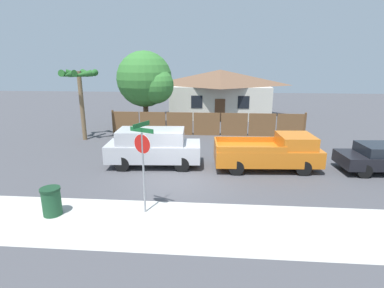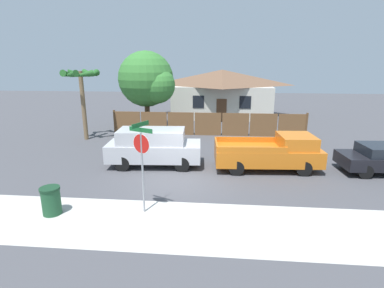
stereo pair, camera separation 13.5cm
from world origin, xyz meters
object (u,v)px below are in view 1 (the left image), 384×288
(oak_tree, at_px, (147,81))
(palm_tree, at_px, (79,80))
(stop_sign, at_px, (143,153))
(red_suv, at_px, (153,147))
(parked_sedan, at_px, (382,158))
(house, at_px, (220,92))
(trash_bin, at_px, (52,201))
(orange_pickup, at_px, (271,152))

(oak_tree, distance_m, palm_tree, 5.02)
(oak_tree, relative_size, stop_sign, 1.84)
(red_suv, bearing_deg, parked_sedan, -3.66)
(house, height_order, trash_bin, house)
(orange_pickup, height_order, parked_sedan, orange_pickup)
(trash_bin, bearing_deg, parked_sedan, 21.34)
(stop_sign, relative_size, trash_bin, 3.25)
(parked_sedan, distance_m, stop_sign, 11.61)
(red_suv, xyz_separation_m, stop_sign, (0.69, -4.87, 1.19))
(red_suv, distance_m, trash_bin, 5.89)
(oak_tree, height_order, stop_sign, oak_tree)
(oak_tree, xyz_separation_m, trash_bin, (-0.38, -13.61, -3.28))
(oak_tree, relative_size, red_suv, 1.25)
(orange_pickup, distance_m, parked_sedan, 5.25)
(parked_sedan, bearing_deg, palm_tree, 160.21)
(red_suv, xyz_separation_m, parked_sedan, (11.12, -0.00, -0.31))
(oak_tree, bearing_deg, red_suv, -75.79)
(palm_tree, distance_m, trash_bin, 11.28)
(house, height_order, red_suv, house)
(palm_tree, relative_size, parked_sedan, 1.13)
(oak_tree, distance_m, orange_pickup, 11.87)
(house, bearing_deg, orange_pickup, -81.08)
(palm_tree, distance_m, stop_sign, 11.85)
(stop_sign, bearing_deg, house, 106.69)
(parked_sedan, bearing_deg, orange_pickup, 176.16)
(house, xyz_separation_m, trash_bin, (-5.96, -20.60, -1.78))
(orange_pickup, xyz_separation_m, stop_sign, (-5.18, -4.89, 1.35))
(red_suv, relative_size, orange_pickup, 0.92)
(oak_tree, xyz_separation_m, palm_tree, (-3.68, -3.41, 0.20))
(stop_sign, height_order, trash_bin, stop_sign)
(parked_sedan, height_order, stop_sign, stop_sign)
(palm_tree, bearing_deg, red_suv, -40.22)
(house, distance_m, palm_tree, 14.03)
(palm_tree, relative_size, stop_sign, 1.44)
(oak_tree, height_order, parked_sedan, oak_tree)
(red_suv, distance_m, orange_pickup, 5.88)
(house, bearing_deg, oak_tree, -128.60)
(house, height_order, parked_sedan, house)
(red_suv, bearing_deg, house, 73.52)
(orange_pickup, bearing_deg, trash_bin, -151.12)
(trash_bin, bearing_deg, red_suv, 64.98)
(oak_tree, height_order, red_suv, oak_tree)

